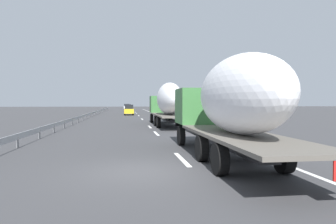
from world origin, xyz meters
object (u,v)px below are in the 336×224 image
Objects in this scene: truck_lead at (167,102)px; road_sign at (172,104)px; car_silver_hatch at (128,108)px; truck_trailing at (228,102)px; car_white_van at (127,107)px; car_yellow_coupe at (129,110)px.

truck_lead is 4.75× the size of road_sign.
truck_lead is at bearing -176.23° from car_silver_hatch.
truck_trailing reaches higher than car_white_van.
truck_trailing is 90.29m from car_white_van.
car_white_van is (43.36, 0.29, -0.02)m from car_yellow_coupe.
car_white_van is at bearing 7.18° from road_sign.
car_white_van is at bearing 2.39° from truck_trailing.
truck_lead is 1.10× the size of truck_trailing.
car_yellow_coupe is at bearing 7.01° from truck_lead.
car_white_van is 1.01× the size of car_silver_hatch.
road_sign reaches higher than car_yellow_coupe.
truck_trailing is 35.80m from road_sign.
truck_trailing is 3.21× the size of car_silver_hatch.
truck_lead reaches higher than car_yellow_coupe.
car_yellow_coupe is at bearing -179.62° from car_white_van.
truck_trailing is 4.32× the size of road_sign.
truck_trailing is 2.72× the size of car_yellow_coupe.
car_white_van is 1.36× the size of road_sign.
road_sign is (-35.34, -6.56, 1.13)m from car_silver_hatch.
car_white_van is (90.20, 3.77, -1.41)m from truck_trailing.
car_silver_hatch is at bearing -179.08° from car_white_van.
car_silver_hatch is (71.01, 3.46, -1.40)m from truck_trailing.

